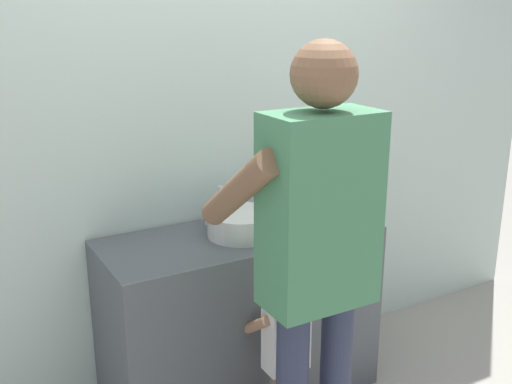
{
  "coord_description": "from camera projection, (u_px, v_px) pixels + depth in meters",
  "views": [
    {
      "loc": [
        -1.24,
        -2.04,
        1.86
      ],
      "look_at": [
        0.0,
        0.15,
        1.1
      ],
      "focal_mm": 42.73,
      "sensor_mm": 36.0,
      "label": 1
    }
  ],
  "objects": [
    {
      "name": "vanity_cabinet",
      "position": [
        241.0,
        316.0,
        2.95
      ],
      "size": [
        1.3,
        0.54,
        0.86
      ],
      "primitive_type": "cube",
      "color": "#4C5156",
      "rests_on": "ground"
    },
    {
      "name": "toothbrush_cup",
      "position": [
        294.0,
        210.0,
        3.0
      ],
      "size": [
        0.07,
        0.07,
        0.21
      ],
      "color": "#4C8EB2",
      "rests_on": "vanity_cabinet"
    },
    {
      "name": "child_toddler",
      "position": [
        285.0,
        344.0,
        2.6
      ],
      "size": [
        0.25,
        0.25,
        0.81
      ],
      "color": "#6B5B4C",
      "rests_on": "ground"
    },
    {
      "name": "faucet",
      "position": [
        223.0,
        207.0,
        2.95
      ],
      "size": [
        0.18,
        0.14,
        0.18
      ],
      "color": "#B7BABF",
      "rests_on": "vanity_cabinet"
    },
    {
      "name": "adult_parent",
      "position": [
        316.0,
        239.0,
        2.2
      ],
      "size": [
        0.55,
        0.57,
        1.77
      ],
      "color": "#2D334C",
      "rests_on": "ground"
    },
    {
      "name": "sink_basin",
      "position": [
        242.0,
        223.0,
        2.79
      ],
      "size": [
        0.32,
        0.32,
        0.11
      ],
      "color": "silver",
      "rests_on": "vanity_cabinet"
    },
    {
      "name": "back_wall",
      "position": [
        208.0,
        118.0,
        2.95
      ],
      "size": [
        4.4,
        0.08,
        2.7
      ],
      "color": "silver",
      "rests_on": "ground"
    }
  ]
}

